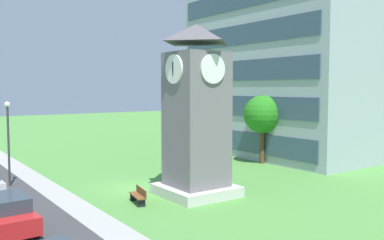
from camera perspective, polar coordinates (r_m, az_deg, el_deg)
name	(u,v)px	position (r m, az deg, el deg)	size (l,w,h in m)	color
ground_plane	(133,188)	(27.40, -8.10, -9.19)	(160.00, 160.00, 0.00)	#4C893D
kerb_strip	(64,199)	(25.76, -16.98, -10.20)	(120.00, 1.60, 0.01)	#9E9E99
office_building	(296,72)	(43.31, 14.01, 6.33)	(18.48, 14.52, 16.00)	#9EA8B2
clock_tower	(196,120)	(24.76, 0.59, 0.00)	(4.08, 4.08, 10.13)	slate
park_bench	(139,195)	(23.74, -7.29, -10.15)	(1.86, 0.83, 0.88)	brown
street_lamp	(8,134)	(29.68, -23.76, -1.70)	(0.36, 0.36, 5.53)	#333338
tree_by_building	(262,115)	(35.91, 9.58, 0.71)	(3.22, 3.22, 5.82)	#513823
parked_car_red	(5,213)	(20.65, -24.13, -11.55)	(4.80, 2.16, 1.69)	red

